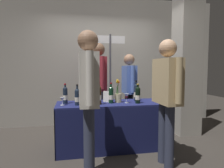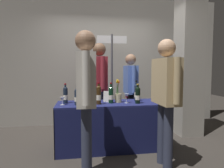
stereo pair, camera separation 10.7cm
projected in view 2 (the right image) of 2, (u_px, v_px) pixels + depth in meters
The scene contains 22 objects.
ground_plane at pixel (112, 147), 3.28m from camera, with size 12.00×12.00×0.00m, color #38332D.
back_partition at pixel (101, 61), 4.69m from camera, with size 5.63×0.12×2.92m, color #9E998E.
concrete_pillar at pixel (189, 60), 3.86m from camera, with size 0.44×0.44×2.91m, color gray.
tasting_table at pixel (112, 117), 3.24m from camera, with size 1.75×0.65×0.74m.
featured_wine_bottle at pixel (138, 95), 3.14m from camera, with size 0.08×0.08×0.31m.
display_bottle_0 at pixel (99, 95), 3.06m from camera, with size 0.07×0.07×0.34m.
display_bottle_1 at pixel (84, 96), 3.04m from camera, with size 0.08×0.08×0.32m.
display_bottle_2 at pixel (77, 97), 3.00m from camera, with size 0.08×0.08×0.31m.
display_bottle_3 at pixel (84, 93), 3.26m from camera, with size 0.07×0.07×0.34m.
display_bottle_4 at pixel (111, 95), 3.17m from camera, with size 0.08×0.08×0.33m.
display_bottle_5 at pixel (90, 94), 3.17m from camera, with size 0.07×0.07×0.33m.
display_bottle_6 at pixel (136, 92), 3.36m from camera, with size 0.07×0.07×0.35m.
display_bottle_7 at pixel (65, 95), 3.15m from camera, with size 0.07×0.07×0.31m.
wine_glass_near_vendor at pixel (127, 96), 3.18m from camera, with size 0.07×0.07×0.15m.
wine_glass_mid at pixel (62, 99), 3.01m from camera, with size 0.07×0.07×0.12m.
flower_vase at pixel (118, 96), 3.24m from camera, with size 0.11×0.11×0.38m.
brochure_stand at pixel (107, 97), 3.26m from camera, with size 0.14×0.01×0.18m, color silver.
vendor_presenter at pixel (130, 85), 4.06m from camera, with size 0.22×0.65×1.58m.
vendor_assistant at pixel (100, 80), 3.77m from camera, with size 0.26×0.62×1.76m.
taster_foreground_right at pixel (166, 90), 2.58m from camera, with size 0.23×0.65×1.66m.
taster_foreground_left at pixel (86, 90), 2.31m from camera, with size 0.24×0.61×1.72m.
booth_signpost at pixel (112, 70), 4.27m from camera, with size 0.64×0.04×2.01m.
Camera 2 is at (-0.51, -3.15, 1.28)m, focal length 32.19 mm.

